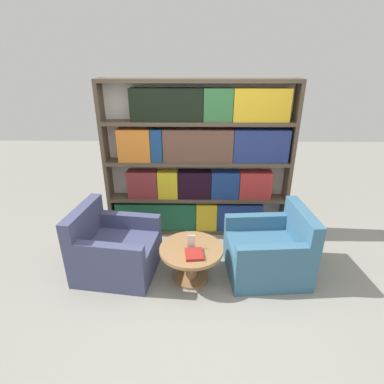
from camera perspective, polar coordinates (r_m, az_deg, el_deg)
The scene contains 7 objects.
ground_plane at distance 3.59m, azimuth 0.98°, elevation -19.32°, with size 14.00×14.00×0.00m, color gray.
bookshelf at distance 4.30m, azimuth 1.30°, elevation 5.51°, with size 2.65×0.30×2.24m.
armchair_left at distance 3.90m, azimuth -14.59°, elevation -10.73°, with size 1.03×0.95×0.86m.
armchair_right at distance 3.87m, azimuth 14.54°, elevation -11.02°, with size 0.98×0.90×0.86m.
coffee_table at distance 3.62m, azimuth -0.13°, elevation -12.26°, with size 0.75×0.75×0.45m.
table_sign at distance 3.51m, azimuth -0.14°, elevation -9.60°, with size 0.09×0.06×0.17m.
stray_book at distance 3.42m, azimuth 0.39°, elevation -11.76°, with size 0.22×0.25×0.03m.
Camera 1 is at (-0.02, -2.61, 2.46)m, focal length 28.00 mm.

